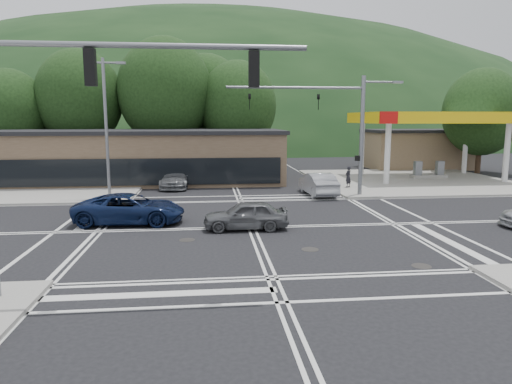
{
  "coord_description": "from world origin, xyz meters",
  "views": [
    {
      "loc": [
        -2.06,
        -21.45,
        5.21
      ],
      "look_at": [
        0.46,
        2.11,
        1.4
      ],
      "focal_mm": 32.0,
      "sensor_mm": 36.0,
      "label": 1
    }
  ],
  "objects": [
    {
      "name": "car_queue_b",
      "position": [
        1.0,
        18.28,
        0.72
      ],
      "size": [
        2.2,
        4.4,
        1.44
      ],
      "primitive_type": "imported",
      "rotation": [
        0.0,
        0.0,
        3.02
      ],
      "color": "silver",
      "rests_on": "ground"
    },
    {
      "name": "tree_ne",
      "position": [
        24.0,
        20.0,
        5.84
      ],
      "size": [
        7.2,
        7.2,
        9.99
      ],
      "color": "#382619",
      "rests_on": "ground"
    },
    {
      "name": "gas_station_canopy",
      "position": [
        16.99,
        15.99,
        5.04
      ],
      "size": [
        12.32,
        8.34,
        5.75
      ],
      "color": "silver",
      "rests_on": "ground"
    },
    {
      "name": "car_blue_west",
      "position": [
        -5.98,
        1.56,
        0.75
      ],
      "size": [
        5.56,
        2.83,
        1.51
      ],
      "primitive_type": "imported",
      "rotation": [
        0.0,
        0.0,
        1.51
      ],
      "color": "#0E1B3F",
      "rests_on": "ground"
    },
    {
      "name": "pedestrian",
      "position": [
        8.38,
        11.39,
        0.94
      ],
      "size": [
        0.68,
        0.65,
        1.57
      ],
      "primitive_type": "imported",
      "rotation": [
        0.0,
        0.0,
        3.8
      ],
      "color": "black",
      "rests_on": "sidewalk_ne"
    },
    {
      "name": "sidewalk_ne",
      "position": [
        15.0,
        15.0,
        0.07
      ],
      "size": [
        16.0,
        16.0,
        0.15
      ],
      "primitive_type": "cube",
      "color": "gray",
      "rests_on": "ground"
    },
    {
      "name": "convenience_store",
      "position": [
        20.0,
        25.0,
        1.9
      ],
      "size": [
        10.0,
        6.0,
        3.8
      ],
      "primitive_type": "cube",
      "color": "#846B4F",
      "rests_on": "ground"
    },
    {
      "name": "hill_north",
      "position": [
        0.0,
        90.0,
        0.0
      ],
      "size": [
        252.0,
        126.0,
        140.0
      ],
      "primitive_type": "ellipsoid",
      "color": "black",
      "rests_on": "ground"
    },
    {
      "name": "tree_n_c",
      "position": [
        1.0,
        24.0,
        6.49
      ],
      "size": [
        7.6,
        7.6,
        10.87
      ],
      "color": "#382619",
      "rests_on": "ground"
    },
    {
      "name": "car_grey_center",
      "position": [
        -0.29,
        -0.3,
        0.68
      ],
      "size": [
        4.05,
        1.7,
        1.37
      ],
      "primitive_type": "imported",
      "rotation": [
        0.0,
        0.0,
        -1.59
      ],
      "color": "#535557",
      "rests_on": "ground"
    },
    {
      "name": "tree_n_e",
      "position": [
        -2.0,
        28.0,
        7.14
      ],
      "size": [
        8.4,
        8.4,
        11.98
      ],
      "color": "#382619",
      "rests_on": "ground"
    },
    {
      "name": "tree_n_d",
      "position": [
        -20.0,
        23.0,
        5.84
      ],
      "size": [
        6.8,
        6.8,
        9.76
      ],
      "color": "#382619",
      "rests_on": "ground"
    },
    {
      "name": "signal_mast_ne",
      "position": [
        6.95,
        8.2,
        5.07
      ],
      "size": [
        11.65,
        0.3,
        8.0
      ],
      "color": "slate",
      "rests_on": "ground"
    },
    {
      "name": "signal_mast_sw",
      "position": [
        -6.39,
        -8.2,
        5.12
      ],
      "size": [
        9.14,
        0.28,
        8.0
      ],
      "color": "slate",
      "rests_on": "ground"
    },
    {
      "name": "car_queue_a",
      "position": [
        5.5,
        9.0,
        0.78
      ],
      "size": [
        1.87,
        4.79,
        1.56
      ],
      "primitive_type": "imported",
      "rotation": [
        0.0,
        0.0,
        3.19
      ],
      "color": "#A0A2A7",
      "rests_on": "ground"
    },
    {
      "name": "commercial_row",
      "position": [
        -8.0,
        17.0,
        2.0
      ],
      "size": [
        24.0,
        8.0,
        4.0
      ],
      "primitive_type": "cube",
      "color": "brown",
      "rests_on": "ground"
    },
    {
      "name": "sidewalk_nw",
      "position": [
        -15.0,
        15.0,
        0.07
      ],
      "size": [
        16.0,
        16.0,
        0.15
      ],
      "primitive_type": "cube",
      "color": "gray",
      "rests_on": "ground"
    },
    {
      "name": "tree_n_b",
      "position": [
        -6.0,
        24.0,
        7.79
      ],
      "size": [
        9.0,
        9.0,
        12.98
      ],
      "color": "#382619",
      "rests_on": "ground"
    },
    {
      "name": "tree_n_a",
      "position": [
        -14.0,
        24.0,
        7.14
      ],
      "size": [
        8.0,
        8.0,
        11.75
      ],
      "color": "#382619",
      "rests_on": "ground"
    },
    {
      "name": "streetlight_nw",
      "position": [
        -8.44,
        9.0,
        5.05
      ],
      "size": [
        2.5,
        0.25,
        9.0
      ],
      "color": "slate",
      "rests_on": "ground"
    },
    {
      "name": "car_northbound",
      "position": [
        -4.47,
        13.56,
        0.72
      ],
      "size": [
        2.33,
        5.09,
        1.44
      ],
      "primitive_type": "imported",
      "rotation": [
        0.0,
        0.0,
        -0.06
      ],
      "color": "slate",
      "rests_on": "ground"
    },
    {
      "name": "ground",
      "position": [
        0.0,
        0.0,
        0.0
      ],
      "size": [
        120.0,
        120.0,
        0.0
      ],
      "primitive_type": "plane",
      "color": "black",
      "rests_on": "ground"
    }
  ]
}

